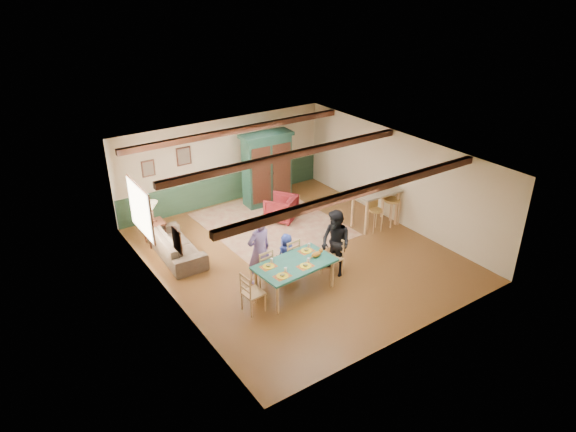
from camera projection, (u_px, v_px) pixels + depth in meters
floor at (297, 253)px, 13.54m from camera, size 8.00×8.00×0.00m
wall_back at (224, 162)px, 15.91m from camera, size 7.00×0.02×2.70m
wall_left at (167, 246)px, 11.18m from camera, size 0.02×8.00×2.70m
wall_right at (397, 178)px, 14.70m from camera, size 0.02×8.00×2.70m
ceiling at (298, 157)px, 12.34m from camera, size 7.00×8.00×0.02m
wainscot_back at (225, 189)px, 16.29m from camera, size 6.95×0.03×0.90m
ceiling_beam_front at (362, 191)px, 10.67m from camera, size 6.95×0.16×0.16m
ceiling_beam_mid at (289, 155)px, 12.68m from camera, size 6.95×0.16×0.16m
ceiling_beam_back at (238, 130)px, 14.61m from camera, size 6.95×0.16×0.16m
window_left at (140, 209)px, 12.36m from camera, size 0.06×1.60×1.30m
picture_left_wall at (177, 240)px, 10.57m from camera, size 0.04×0.42×0.52m
picture_back_a at (184, 156)px, 15.03m from camera, size 0.45×0.04×0.55m
picture_back_b at (148, 169)px, 14.54m from camera, size 0.38×0.04×0.48m
dining_table at (295, 277)px, 11.81m from camera, size 1.90×1.16×0.76m
dining_chair_far_left at (262, 266)px, 12.05m from camera, size 0.46×0.48×0.96m
dining_chair_far_right at (289, 255)px, 12.50m from camera, size 0.46×0.48×0.96m
dining_chair_end_left at (253, 292)px, 11.11m from camera, size 0.48×0.46×0.96m
dining_chair_end_right at (332, 257)px, 12.42m from camera, size 0.48×0.46×0.96m
person_man at (259, 250)px, 11.93m from camera, size 0.67×0.47×1.75m
person_woman at (336, 243)px, 12.32m from camera, size 0.70×0.86×1.68m
person_child at (287, 253)px, 12.55m from camera, size 0.52×0.36×1.02m
cat at (316, 254)px, 11.84m from camera, size 0.38×0.17×0.18m
place_setting_near_left at (282, 274)px, 11.12m from camera, size 0.43×0.34×0.11m
place_setting_near_center at (305, 264)px, 11.49m from camera, size 0.43×0.34×0.11m
place_setting_far_left at (268, 265)px, 11.48m from camera, size 0.43×0.34×0.11m
place_setting_far_right at (306, 249)px, 12.10m from camera, size 0.43×0.34×0.11m
area_rug at (272, 224)px, 15.05m from camera, size 3.53×4.16×0.01m
armoire at (267, 169)px, 15.91m from camera, size 1.66×0.73×2.29m
armchair at (281, 208)px, 15.14m from camera, size 1.15×1.16×0.76m
sofa at (176, 245)px, 13.28m from camera, size 0.96×2.25×0.65m
end_table at (155, 233)px, 13.89m from camera, size 0.55×0.55×0.65m
table_lamp at (153, 212)px, 13.61m from camera, size 0.37×0.37×0.59m
counter_table at (375, 208)px, 14.75m from camera, size 1.34×0.80×1.10m
bar_stool_left at (375, 214)px, 14.48m from camera, size 0.41×0.44×1.03m
bar_stool_right at (392, 205)px, 14.77m from camera, size 0.47×0.52×1.26m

